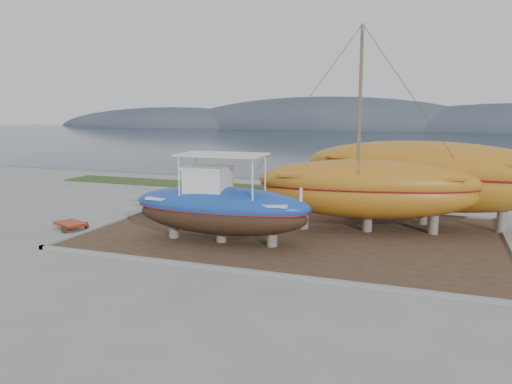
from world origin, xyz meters
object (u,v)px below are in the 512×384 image
at_px(white_dinghy, 183,203).
at_px(red_trailer, 71,226).
at_px(orange_sailboat, 371,131).
at_px(orange_bare_hull, 424,184).
at_px(blue_caique, 221,198).

bearing_deg(white_dinghy, red_trailer, -142.40).
bearing_deg(white_dinghy, orange_sailboat, -16.09).
bearing_deg(orange_bare_hull, white_dinghy, -161.23).
xyz_separation_m(orange_sailboat, red_trailer, (-13.46, -4.27, -4.56)).
bearing_deg(orange_bare_hull, orange_sailboat, -125.54).
bearing_deg(blue_caique, orange_bare_hull, 36.80).
relative_size(blue_caique, white_dinghy, 1.81).
relative_size(blue_caique, orange_sailboat, 0.77).
bearing_deg(blue_caique, orange_sailboat, 33.63).
bearing_deg(orange_bare_hull, red_trailer, -148.03).
bearing_deg(white_dinghy, orange_bare_hull, -4.53).
height_order(orange_sailboat, red_trailer, orange_sailboat).
xyz_separation_m(orange_sailboat, orange_bare_hull, (2.38, 2.41, -2.67)).
distance_m(white_dinghy, red_trailer, 5.88).
height_order(white_dinghy, orange_bare_hull, orange_bare_hull).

